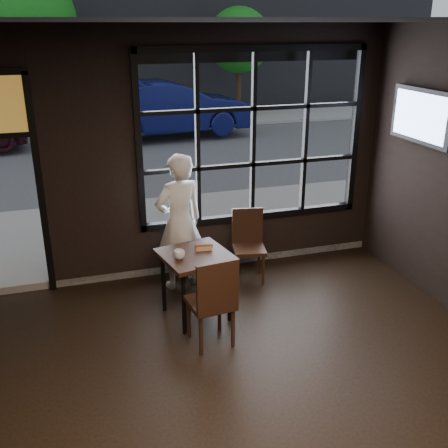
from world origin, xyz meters
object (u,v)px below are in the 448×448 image
object	(u,v)px
man	(179,222)
navy_car	(170,108)
cafe_table	(196,285)
chair_near	(210,300)

from	to	relation	value
man	navy_car	distance (m)	9.29
cafe_table	chair_near	bearing A→B (deg)	-101.00
cafe_table	navy_car	xyz separation A→B (m)	(1.75, 9.91, 0.48)
cafe_table	navy_car	size ratio (longest dim) A/B	0.17
navy_car	man	bearing A→B (deg)	164.08
man	navy_car	xyz separation A→B (m)	(1.75, 9.12, 0.00)
navy_car	cafe_table	bearing A→B (deg)	164.94
cafe_table	chair_near	xyz separation A→B (m)	(0.01, -0.58, 0.12)
cafe_table	man	xyz separation A→B (m)	(-0.00, 0.79, 0.48)
man	navy_car	size ratio (longest dim) A/B	0.37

